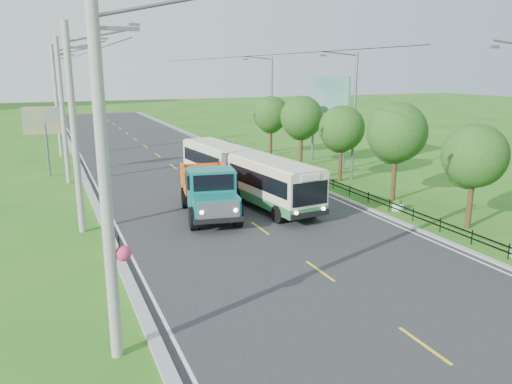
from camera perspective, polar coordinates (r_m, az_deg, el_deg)
ground at (r=20.30m, az=7.30°, el=-8.98°), size 240.00×240.00×0.00m
road at (r=38.14m, az=-7.98°, el=1.85°), size 14.00×120.00×0.02m
curb_left at (r=36.97m, az=-18.81°, el=0.97°), size 0.40×120.00×0.15m
curb_right at (r=40.53m, az=1.81°, el=2.75°), size 0.30×120.00×0.10m
edge_line_left at (r=37.02m, az=-17.96°, el=0.96°), size 0.12×120.00×0.00m
edge_line_right at (r=40.33m, az=1.17°, el=2.66°), size 0.12×120.00×0.00m
centre_dash at (r=20.29m, az=7.31°, el=-8.92°), size 0.12×2.20×0.00m
railing_right at (r=35.66m, az=7.12°, el=1.52°), size 0.04×40.00×0.60m
pole_nearest at (r=13.46m, az=-16.64°, el=0.84°), size 3.51×0.44×10.00m
pole_near at (r=25.26m, az=-20.01°, el=6.78°), size 3.51×0.32×10.00m
pole_mid at (r=37.20m, az=-21.18°, el=8.69°), size 3.51×0.32×10.00m
pole_far at (r=49.17m, az=-21.79°, el=9.66°), size 3.51×0.32×10.00m
tree_second at (r=27.01m, az=23.56°, el=3.49°), size 3.18×3.26×5.30m
tree_third at (r=31.31m, az=15.70°, el=6.26°), size 3.60×3.62×6.00m
tree_fourth at (r=36.20m, az=9.72°, el=6.89°), size 3.24×3.31×5.40m
tree_fifth at (r=41.31m, az=5.22°, el=8.24°), size 3.48×3.52×5.80m
tree_back at (r=46.68m, az=1.69°, el=8.68°), size 3.30×3.36×5.50m
streetlight_mid at (r=36.38m, az=10.99°, el=8.96°), size 3.02×0.20×9.07m
streetlight_far at (r=48.59m, az=1.63°, el=10.36°), size 3.02×0.20×9.07m
planter_near at (r=29.60m, az=15.90°, el=-1.49°), size 0.64×0.64×0.67m
planter_mid at (r=35.96m, az=7.95°, el=1.58°), size 0.64×0.64×0.67m
planter_far at (r=42.88m, az=2.45°, el=3.67°), size 0.64×0.64×0.67m
billboard_left at (r=40.27m, az=-22.98°, el=7.09°), size 3.00×0.20×5.20m
billboard_right at (r=42.28m, az=8.32°, el=10.31°), size 0.24×6.00×7.30m
bus at (r=31.30m, az=-1.48°, el=2.50°), size 3.87×14.71×2.81m
dump_truck at (r=27.20m, az=-5.41°, el=0.49°), size 3.59×6.99×2.80m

